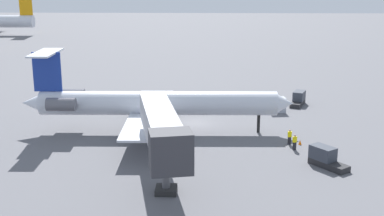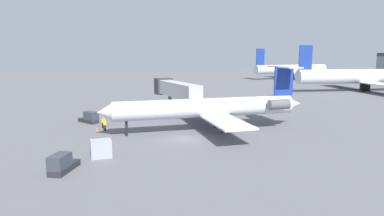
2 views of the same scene
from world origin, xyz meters
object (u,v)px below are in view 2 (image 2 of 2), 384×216
(baggage_tug_trailing, at_px, (62,164))
(cargo_container_uld, at_px, (101,149))
(ground_crew_loader, at_px, (103,123))
(baggage_tug_lead, at_px, (90,118))
(parked_airliner_west_mid, at_px, (365,77))
(traffic_cone_near, at_px, (97,129))
(ground_crew_marshaller, at_px, (105,125))
(jet_bridge, at_px, (175,89))
(parked_airliner_west_end, at_px, (291,69))
(regional_jet, at_px, (212,107))

(baggage_tug_trailing, bearing_deg, cargo_container_uld, 137.92)
(ground_crew_loader, xyz_separation_m, baggage_tug_lead, (-4.61, -2.14, -0.02))
(baggage_tug_lead, bearing_deg, parked_airliner_west_mid, 109.74)
(traffic_cone_near, bearing_deg, baggage_tug_lead, -168.85)
(ground_crew_marshaller, distance_m, traffic_cone_near, 1.29)
(jet_bridge, xyz_separation_m, parked_airliner_west_end, (-73.98, 67.72, -0.51))
(ground_crew_loader, relative_size, cargo_container_uld, 0.71)
(ground_crew_loader, xyz_separation_m, cargo_container_uld, (15.31, -0.17, 0.14))
(regional_jet, bearing_deg, traffic_cone_near, -103.72)
(ground_crew_loader, bearing_deg, baggage_tug_trailing, -11.13)
(jet_bridge, height_order, cargo_container_uld, jet_bridge)
(regional_jet, distance_m, parked_airliner_west_end, 109.95)
(jet_bridge, relative_size, parked_airliner_west_mid, 0.37)
(regional_jet, bearing_deg, jet_bridge, -169.77)
(baggage_tug_lead, height_order, parked_airliner_west_mid, parked_airliner_west_mid)
(traffic_cone_near, height_order, parked_airliner_west_end, parked_airliner_west_end)
(jet_bridge, relative_size, traffic_cone_near, 29.48)
(jet_bridge, bearing_deg, regional_jet, 10.23)
(parked_airliner_west_end, bearing_deg, parked_airliner_west_mid, -5.07)
(regional_jet, relative_size, parked_airliner_west_end, 0.86)
(parked_airliner_west_end, xyz_separation_m, parked_airliner_west_mid, (50.07, -4.44, 0.19))
(traffic_cone_near, bearing_deg, regional_jet, 76.28)
(ground_crew_loader, distance_m, baggage_tug_lead, 5.08)
(baggage_tug_trailing, height_order, cargo_container_uld, cargo_container_uld)
(cargo_container_uld, bearing_deg, baggage_tug_trailing, -42.08)
(jet_bridge, bearing_deg, baggage_tug_lead, -74.38)
(regional_jet, xyz_separation_m, jet_bridge, (-14.64, -2.64, 1.21))
(ground_crew_loader, distance_m, traffic_cone_near, 2.03)
(ground_crew_marshaller, height_order, baggage_tug_trailing, baggage_tug_trailing)
(ground_crew_loader, relative_size, traffic_cone_near, 3.07)
(ground_crew_marshaller, distance_m, parked_airliner_west_mid, 83.65)
(parked_airliner_west_end, bearing_deg, baggage_tug_trailing, -39.62)
(cargo_container_uld, bearing_deg, parked_airliner_west_mid, 122.15)
(jet_bridge, distance_m, parked_airliner_west_end, 100.30)
(ground_crew_marshaller, bearing_deg, cargo_container_uld, -1.76)
(ground_crew_marshaller, relative_size, ground_crew_loader, 1.00)
(ground_crew_marshaller, relative_size, baggage_tug_trailing, 0.40)
(regional_jet, xyz_separation_m, parked_airliner_west_end, (-88.62, 65.08, 0.70))
(ground_crew_loader, height_order, parked_airliner_west_mid, parked_airliner_west_mid)
(ground_crew_loader, xyz_separation_m, parked_airliner_west_mid, (-32.78, 76.35, 3.58))
(baggage_tug_trailing, bearing_deg, ground_crew_marshaller, 167.00)
(jet_bridge, distance_m, baggage_tug_trailing, 33.10)
(jet_bridge, height_order, ground_crew_loader, jet_bridge)
(regional_jet, xyz_separation_m, baggage_tug_lead, (-10.39, -17.86, -2.70))
(jet_bridge, height_order, parked_airliner_west_end, parked_airliner_west_end)
(regional_jet, distance_m, baggage_tug_trailing, 23.92)
(cargo_container_uld, xyz_separation_m, traffic_cone_near, (-13.59, -0.73, -0.72))
(baggage_tug_trailing, bearing_deg, regional_jet, 124.80)
(baggage_tug_lead, xyz_separation_m, parked_airliner_west_end, (-78.24, 82.93, 3.40))
(ground_crew_loader, relative_size, baggage_tug_trailing, 0.40)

